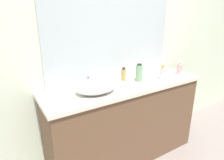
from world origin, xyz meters
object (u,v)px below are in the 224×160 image
at_px(soap_dispenser, 162,73).
at_px(candle_jar, 55,96).
at_px(lotion_bottle, 179,68).
at_px(spray_can, 123,75).
at_px(sink_basin, 96,86).
at_px(perfume_bottle, 139,73).

bearing_deg(soap_dispenser, candle_jar, 174.28).
bearing_deg(lotion_bottle, candle_jar, 177.22).
relative_size(lotion_bottle, spray_can, 1.15).
distance_m(lotion_bottle, candle_jar, 1.47).
relative_size(sink_basin, spray_can, 2.75).
xyz_separation_m(sink_basin, perfume_bottle, (0.53, 0.04, 0.03)).
bearing_deg(spray_can, soap_dispenser, -26.52).
height_order(sink_basin, spray_can, spray_can).
xyz_separation_m(soap_dispenser, spray_can, (-0.38, 0.19, -0.00)).
distance_m(perfume_bottle, spray_can, 0.17).
bearing_deg(lotion_bottle, sink_basin, 179.99).
height_order(spray_can, candle_jar, spray_can).
distance_m(sink_basin, lotion_bottle, 1.11).
bearing_deg(soap_dispenser, spray_can, 153.48).
xyz_separation_m(soap_dispenser, lotion_bottle, (0.33, 0.04, -0.00)).
bearing_deg(candle_jar, perfume_bottle, -1.87).
bearing_deg(sink_basin, perfume_bottle, 4.54).
distance_m(lotion_bottle, spray_can, 0.72).
distance_m(sink_basin, candle_jar, 0.37).
bearing_deg(candle_jar, soap_dispenser, -5.72).
height_order(soap_dispenser, perfume_bottle, perfume_bottle).
bearing_deg(sink_basin, lotion_bottle, -0.01).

